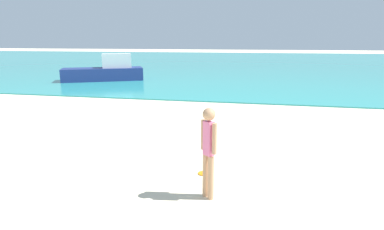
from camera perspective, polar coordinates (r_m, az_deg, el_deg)
name	(u,v)px	position (r m, az deg, el deg)	size (l,w,h in m)	color
water	(245,61)	(44.46, 9.70, 9.72)	(160.00, 60.00, 0.06)	teal
person_standing	(209,148)	(5.65, 3.06, -6.09)	(0.32, 0.29, 1.73)	tan
frisbee	(203,173)	(6.98, 2.10, -10.69)	(0.23, 0.23, 0.03)	orange
boat_near	(106,71)	(23.37, -15.53, 7.78)	(5.78, 4.09, 1.89)	navy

